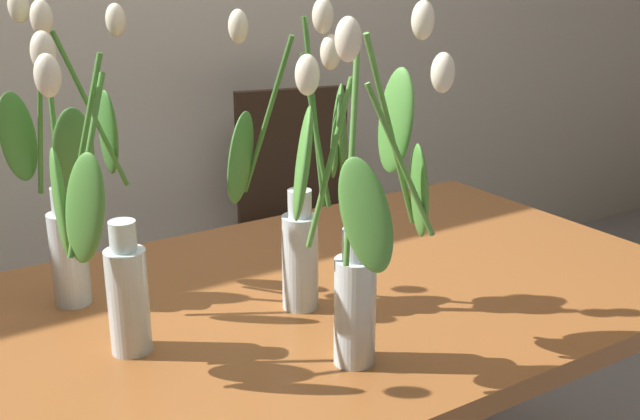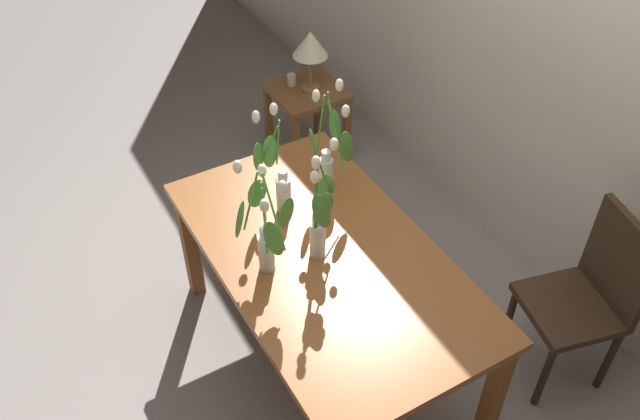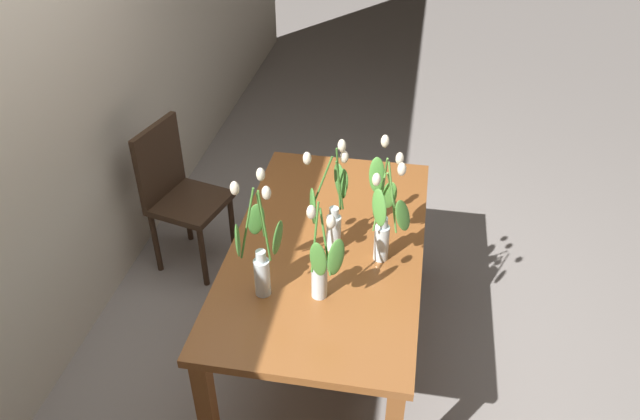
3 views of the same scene
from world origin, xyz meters
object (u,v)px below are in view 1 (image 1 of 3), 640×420
Objects in this scene: tulip_vase_0 at (302,201)px; tulip_vase_1 at (68,196)px; dining_table at (302,340)px; dining_chair at (301,210)px; tulip_vase_2 at (109,261)px; tulip_vase_3 at (364,229)px.

tulip_vase_0 is 0.98× the size of tulip_vase_1.
dining_table is 1.72× the size of dining_chair.
tulip_vase_2 is at bearing -174.61° from dining_table.
tulip_vase_1 is 1.02× the size of tulip_vase_3.
tulip_vase_0 is at bearing -121.50° from dining_chair.
tulip_vase_0 is 1.00× the size of tulip_vase_3.
tulip_vase_3 is at bearing -34.15° from tulip_vase_2.
dining_chair is at bearing 58.50° from tulip_vase_0.
tulip_vase_0 is 1.29m from dining_chair.
tulip_vase_2 is 0.57× the size of dining_chair.
tulip_vase_0 is 0.24m from tulip_vase_3.
dining_chair is (0.67, 1.27, -0.44)m from tulip_vase_3.
tulip_vase_0 reaches higher than dining_table.
dining_chair is at bearing 38.59° from tulip_vase_1.
tulip_vase_1 is at bearing 144.67° from tulip_vase_0.
tulip_vase_3 is (0.32, -0.48, 0.02)m from tulip_vase_1.
dining_chair is (1.00, 1.05, -0.39)m from tulip_vase_2.
tulip_vase_0 is 0.43m from tulip_vase_1.
tulip_vase_0 is at bearing 1.54° from tulip_vase_2.
tulip_vase_1 reaches higher than tulip_vase_0.
tulip_vase_3 is (-0.03, -0.24, 0.02)m from tulip_vase_0.
dining_table is 3.02× the size of tulip_vase_2.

